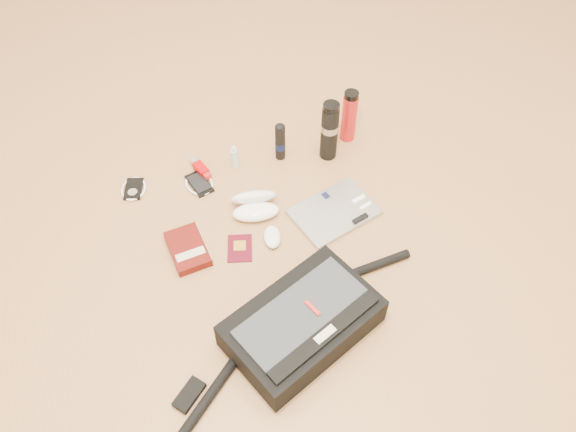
{
  "coord_description": "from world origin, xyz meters",
  "views": [
    {
      "loc": [
        -0.36,
        -1.01,
        1.55
      ],
      "look_at": [
        0.03,
        0.12,
        0.06
      ],
      "focal_mm": 35.0,
      "sensor_mm": 36.0,
      "label": 1
    }
  ],
  "objects": [
    {
      "name": "ground",
      "position": [
        0.0,
        0.0,
        0.0
      ],
      "size": [
        4.0,
        4.0,
        0.0
      ],
      "primitive_type": "plane",
      "color": "#A67545",
      "rests_on": "ground"
    },
    {
      "name": "messenger_bag",
      "position": [
        -0.06,
        -0.28,
        0.06
      ],
      "size": [
        0.85,
        0.42,
        0.13
      ],
      "rotation": [
        0.0,
        0.0,
        0.39
      ],
      "color": "black",
      "rests_on": "ground"
    },
    {
      "name": "laptop",
      "position": [
        0.21,
        0.12,
        0.01
      ],
      "size": [
        0.33,
        0.27,
        0.03
      ],
      "rotation": [
        0.0,
        0.0,
        0.27
      ],
      "color": "#A9A9AB",
      "rests_on": "ground"
    },
    {
      "name": "book",
      "position": [
        -0.32,
        0.13,
        0.02
      ],
      "size": [
        0.13,
        0.19,
        0.03
      ],
      "rotation": [
        0.0,
        0.0,
        0.1
      ],
      "color": "#490C07",
      "rests_on": "ground"
    },
    {
      "name": "passport",
      "position": [
        -0.15,
        0.09,
        0.0
      ],
      "size": [
        0.11,
        0.13,
        0.01
      ],
      "rotation": [
        0.0,
        0.0,
        -0.28
      ],
      "color": "#480614",
      "rests_on": "ground"
    },
    {
      "name": "mouse",
      "position": [
        -0.04,
        0.09,
        0.02
      ],
      "size": [
        0.08,
        0.11,
        0.03
      ],
      "rotation": [
        0.0,
        0.0,
        -0.22
      ],
      "color": "white",
      "rests_on": "ground"
    },
    {
      "name": "sunglasses_case",
      "position": [
        -0.06,
        0.23,
        0.03
      ],
      "size": [
        0.19,
        0.16,
        0.09
      ],
      "rotation": [
        0.0,
        0.0,
        -0.17
      ],
      "color": "white",
      "rests_on": "ground"
    },
    {
      "name": "ipod",
      "position": [
        -0.45,
        0.47,
        0.01
      ],
      "size": [
        0.11,
        0.12,
        0.01
      ],
      "rotation": [
        0.0,
        0.0,
        -0.3
      ],
      "color": "black",
      "rests_on": "ground"
    },
    {
      "name": "phone",
      "position": [
        -0.22,
        0.41,
        0.01
      ],
      "size": [
        0.12,
        0.13,
        0.01
      ],
      "rotation": [
        0.0,
        0.0,
        0.25
      ],
      "color": "black",
      "rests_on": "ground"
    },
    {
      "name": "inhaler",
      "position": [
        -0.2,
        0.48,
        0.02
      ],
      "size": [
        0.06,
        0.12,
        0.03
      ],
      "rotation": [
        0.0,
        0.0,
        0.32
      ],
      "color": "#A50105",
      "rests_on": "ground"
    },
    {
      "name": "spray_bottle",
      "position": [
        -0.06,
        0.47,
        0.04
      ],
      "size": [
        0.03,
        0.03,
        0.1
      ],
      "rotation": [
        0.0,
        0.0,
        0.14
      ],
      "color": "#AACDE0",
      "rests_on": "ground"
    },
    {
      "name": "aerosol_can",
      "position": [
        0.11,
        0.46,
        0.08
      ],
      "size": [
        0.05,
        0.05,
        0.17
      ],
      "rotation": [
        0.0,
        0.0,
        -0.23
      ],
      "color": "black",
      "rests_on": "ground"
    },
    {
      "name": "thermos_black",
      "position": [
        0.29,
        0.41,
        0.13
      ],
      "size": [
        0.07,
        0.07,
        0.25
      ],
      "rotation": [
        0.0,
        0.0,
        0.05
      ],
      "color": "black",
      "rests_on": "ground"
    },
    {
      "name": "thermos_red",
      "position": [
        0.4,
        0.47,
        0.11
      ],
      "size": [
        0.07,
        0.07,
        0.22
      ],
      "rotation": [
        0.0,
        0.0,
        0.22
      ],
      "color": "red",
      "rests_on": "ground"
    }
  ]
}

